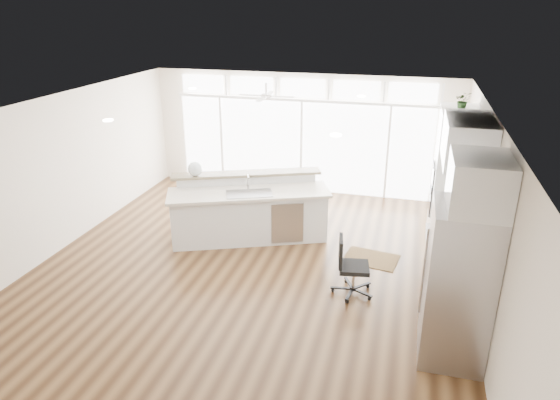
# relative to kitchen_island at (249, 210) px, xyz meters

# --- Properties ---
(floor) EXTENTS (7.00, 8.00, 0.02)m
(floor) POSITION_rel_kitchen_island_xyz_m (0.35, -1.11, -0.59)
(floor) COLOR #3B2412
(floor) RESTS_ON ground
(ceiling) EXTENTS (7.00, 8.00, 0.02)m
(ceiling) POSITION_rel_kitchen_island_xyz_m (0.35, -1.11, 2.12)
(ceiling) COLOR white
(ceiling) RESTS_ON wall_back
(wall_back) EXTENTS (7.00, 0.04, 2.70)m
(wall_back) POSITION_rel_kitchen_island_xyz_m (0.35, 2.89, 0.77)
(wall_back) COLOR white
(wall_back) RESTS_ON floor
(wall_front) EXTENTS (7.00, 0.04, 2.70)m
(wall_front) POSITION_rel_kitchen_island_xyz_m (0.35, -5.11, 0.77)
(wall_front) COLOR white
(wall_front) RESTS_ON floor
(wall_left) EXTENTS (0.04, 8.00, 2.70)m
(wall_left) POSITION_rel_kitchen_island_xyz_m (-3.15, -1.11, 0.77)
(wall_left) COLOR white
(wall_left) RESTS_ON floor
(wall_right) EXTENTS (0.04, 8.00, 2.70)m
(wall_right) POSITION_rel_kitchen_island_xyz_m (3.85, -1.11, 0.77)
(wall_right) COLOR white
(wall_right) RESTS_ON floor
(glass_wall) EXTENTS (5.80, 0.06, 2.08)m
(glass_wall) POSITION_rel_kitchen_island_xyz_m (0.35, 2.83, 0.47)
(glass_wall) COLOR silver
(glass_wall) RESTS_ON wall_back
(transom_row) EXTENTS (5.90, 0.06, 0.40)m
(transom_row) POSITION_rel_kitchen_island_xyz_m (0.35, 2.83, 1.80)
(transom_row) COLOR silver
(transom_row) RESTS_ON wall_back
(desk_window) EXTENTS (0.04, 0.85, 0.85)m
(desk_window) POSITION_rel_kitchen_island_xyz_m (3.81, -0.81, 0.97)
(desk_window) COLOR white
(desk_window) RESTS_ON wall_right
(ceiling_fan) EXTENTS (1.16, 1.16, 0.32)m
(ceiling_fan) POSITION_rel_kitchen_island_xyz_m (-0.15, 1.69, 1.90)
(ceiling_fan) COLOR white
(ceiling_fan) RESTS_ON ceiling
(recessed_lights) EXTENTS (3.40, 3.00, 0.02)m
(recessed_lights) POSITION_rel_kitchen_island_xyz_m (0.35, -0.91, 2.10)
(recessed_lights) COLOR white
(recessed_lights) RESTS_ON ceiling
(oven_cabinet) EXTENTS (0.64, 1.20, 2.50)m
(oven_cabinet) POSITION_rel_kitchen_island_xyz_m (3.52, 0.69, 0.67)
(oven_cabinet) COLOR white
(oven_cabinet) RESTS_ON floor
(desk_nook) EXTENTS (0.72, 1.30, 0.76)m
(desk_nook) POSITION_rel_kitchen_island_xyz_m (3.48, -0.81, -0.20)
(desk_nook) COLOR white
(desk_nook) RESTS_ON floor
(upper_cabinets) EXTENTS (0.64, 1.30, 0.64)m
(upper_cabinets) POSITION_rel_kitchen_island_xyz_m (3.52, -0.81, 1.77)
(upper_cabinets) COLOR white
(upper_cabinets) RESTS_ON wall_right
(refrigerator) EXTENTS (0.76, 0.90, 2.00)m
(refrigerator) POSITION_rel_kitchen_island_xyz_m (3.46, -2.46, 0.42)
(refrigerator) COLOR #A2A2A7
(refrigerator) RESTS_ON floor
(fridge_cabinet) EXTENTS (0.64, 0.90, 0.60)m
(fridge_cabinet) POSITION_rel_kitchen_island_xyz_m (3.52, -2.46, 1.72)
(fridge_cabinet) COLOR white
(fridge_cabinet) RESTS_ON wall_right
(framed_photos) EXTENTS (0.06, 0.22, 0.80)m
(framed_photos) POSITION_rel_kitchen_island_xyz_m (3.81, -0.19, 0.82)
(framed_photos) COLOR black
(framed_photos) RESTS_ON wall_right
(kitchen_island) EXTENTS (3.12, 2.14, 1.16)m
(kitchen_island) POSITION_rel_kitchen_island_xyz_m (0.00, 0.00, 0.00)
(kitchen_island) COLOR white
(kitchen_island) RESTS_ON floor
(rug) EXTENTS (0.99, 0.79, 0.01)m
(rug) POSITION_rel_kitchen_island_xyz_m (2.28, -0.21, -0.57)
(rug) COLOR #352311
(rug) RESTS_ON floor
(office_chair) EXTENTS (0.54, 0.51, 0.91)m
(office_chair) POSITION_rel_kitchen_island_xyz_m (2.11, -1.38, -0.12)
(office_chair) COLOR black
(office_chair) RESTS_ON floor
(fishbowl) EXTENTS (0.33, 0.33, 0.27)m
(fishbowl) POSITION_rel_kitchen_island_xyz_m (-1.03, 0.00, 0.71)
(fishbowl) COLOR silver
(fishbowl) RESTS_ON kitchen_island
(monitor) EXTENTS (0.12, 0.51, 0.42)m
(monitor) POSITION_rel_kitchen_island_xyz_m (3.40, -0.81, 0.39)
(monitor) COLOR black
(monitor) RESTS_ON desk_nook
(keyboard) EXTENTS (0.16, 0.35, 0.02)m
(keyboard) POSITION_rel_kitchen_island_xyz_m (3.23, -0.81, 0.19)
(keyboard) COLOR silver
(keyboard) RESTS_ON desk_nook
(potted_plant) EXTENTS (0.27, 0.30, 0.22)m
(potted_plant) POSITION_rel_kitchen_island_xyz_m (3.52, 0.69, 2.03)
(potted_plant) COLOR #305A26
(potted_plant) RESTS_ON oven_cabinet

